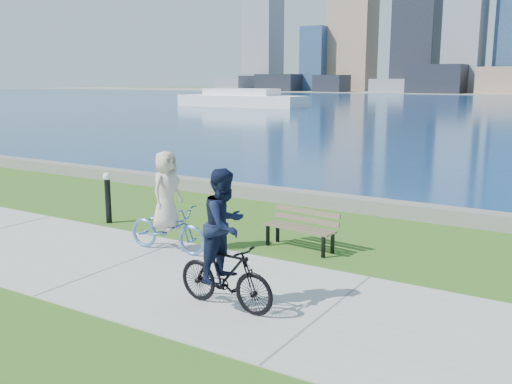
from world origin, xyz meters
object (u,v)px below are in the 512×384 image
bollard_lamp (108,194)px  cyclist_woman (167,215)px  park_bench (302,225)px  cyclist_man (225,251)px

bollard_lamp → cyclist_woman: 2.81m
park_bench → cyclist_man: size_ratio=0.75×
cyclist_man → bollard_lamp: bearing=64.7°
cyclist_man → cyclist_woman: bearing=58.5°
bollard_lamp → cyclist_woman: cyclist_woman is taller
cyclist_woman → cyclist_man: size_ratio=0.95×
bollard_lamp → cyclist_woman: size_ratio=0.61×
cyclist_woman → bollard_lamp: bearing=65.4°
bollard_lamp → cyclist_man: (5.12, -2.69, 0.20)m
bollard_lamp → cyclist_man: cyclist_man is taller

